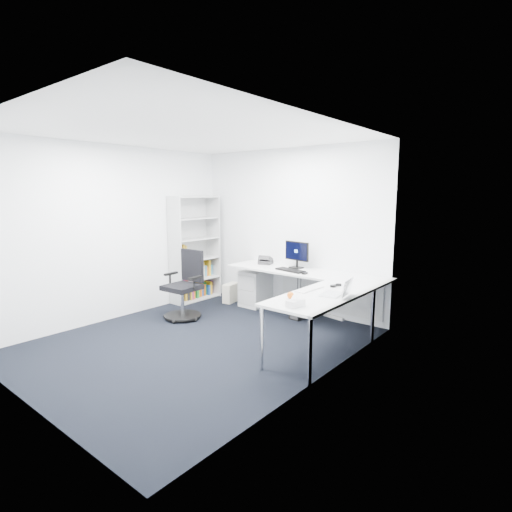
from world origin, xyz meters
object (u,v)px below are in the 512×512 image
Objects in this scene: bookshelf at (195,249)px; task_chair at (182,285)px; monitor at (296,254)px; l_desk at (291,300)px; laptop at (332,286)px.

task_chair is (0.69, -0.90, -0.42)m from bookshelf.
task_chair is at bearing -52.81° from bookshelf.
monitor reaches higher than task_chair.
monitor is (-0.24, 0.48, 0.61)m from l_desk.
bookshelf is at bearing 178.68° from l_desk.
monitor is at bearing 128.67° from laptop.
l_desk is at bearing 26.89° from task_chair.
monitor is 1.46× the size of laptop.
l_desk is 2.25m from bookshelf.
task_chair is at bearing -150.19° from l_desk.
task_chair is (-1.49, -0.85, 0.15)m from l_desk.
l_desk is 1.37× the size of bookshelf.
task_chair reaches higher than laptop.
bookshelf is 1.98m from monitor.
task_chair is at bearing 174.87° from laptop.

